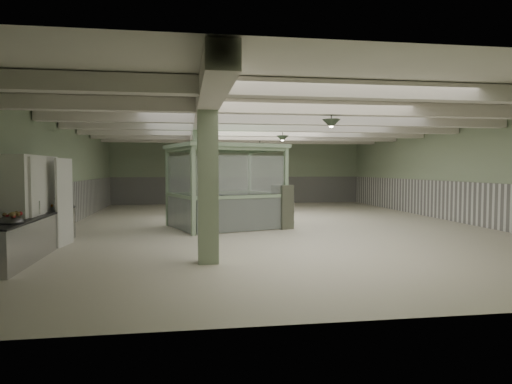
{
  "coord_description": "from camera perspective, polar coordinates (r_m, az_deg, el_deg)",
  "views": [
    {
      "loc": [
        -2.97,
        -15.56,
        1.99
      ],
      "look_at": [
        -0.93,
        -2.5,
        1.3
      ],
      "focal_mm": 32.0,
      "sensor_mm": 36.0,
      "label": 1
    }
  ],
  "objects": [
    {
      "name": "floor",
      "position": [
        15.97,
        1.93,
        -4.17
      ],
      "size": [
        20.0,
        20.0,
        0.0
      ],
      "primitive_type": "plane",
      "color": "silver",
      "rests_on": "ground"
    },
    {
      "name": "ceiling",
      "position": [
        15.93,
        1.95,
        8.79
      ],
      "size": [
        14.0,
        20.0,
        0.02
      ],
      "primitive_type": "cube",
      "color": "white",
      "rests_on": "wall_back"
    },
    {
      "name": "wall_back",
      "position": [
        25.74,
        -2.25,
        2.57
      ],
      "size": [
        14.0,
        0.02,
        3.6
      ],
      "primitive_type": "cube",
      "color": "#92A584",
      "rests_on": "floor"
    },
    {
      "name": "wall_front",
      "position": [
        6.31,
        19.25,
        1.08
      ],
      "size": [
        14.0,
        0.02,
        3.6
      ],
      "primitive_type": "cube",
      "color": "#92A584",
      "rests_on": "floor"
    },
    {
      "name": "wall_left",
      "position": [
        16.08,
        -23.4,
        2.07
      ],
      "size": [
        0.02,
        20.0,
        3.6
      ],
      "primitive_type": "cube",
      "color": "#92A584",
      "rests_on": "floor"
    },
    {
      "name": "wall_right",
      "position": [
        18.49,
        23.79,
        2.15
      ],
      "size": [
        0.02,
        20.0,
        3.6
      ],
      "primitive_type": "cube",
      "color": "#92A584",
      "rests_on": "floor"
    },
    {
      "name": "wainscot_left",
      "position": [
        16.12,
        -23.23,
        -1.67
      ],
      "size": [
        0.05,
        19.9,
        1.5
      ],
      "primitive_type": "cube",
      "color": "silver",
      "rests_on": "floor"
    },
    {
      "name": "wainscot_right",
      "position": [
        18.51,
        23.66,
        -1.1
      ],
      "size": [
        0.05,
        19.9,
        1.5
      ],
      "primitive_type": "cube",
      "color": "silver",
      "rests_on": "floor"
    },
    {
      "name": "wainscot_back",
      "position": [
        25.74,
        -2.24,
        0.23
      ],
      "size": [
        13.9,
        0.05,
        1.5
      ],
      "primitive_type": "cube",
      "color": "silver",
      "rests_on": "floor"
    },
    {
      "name": "girder",
      "position": [
        15.63,
        -7.18,
        8.07
      ],
      "size": [
        0.45,
        19.9,
        0.4
      ],
      "primitive_type": "cube",
      "color": "silver",
      "rests_on": "ceiling"
    },
    {
      "name": "beam_a",
      "position": [
        8.71,
        11.49,
        12.37
      ],
      "size": [
        13.9,
        0.35,
        0.32
      ],
      "primitive_type": "cube",
      "color": "silver",
      "rests_on": "ceiling"
    },
    {
      "name": "beam_b",
      "position": [
        11.07,
        6.9,
        10.39
      ],
      "size": [
        13.9,
        0.35,
        0.32
      ],
      "primitive_type": "cube",
      "color": "silver",
      "rests_on": "ceiling"
    },
    {
      "name": "beam_c",
      "position": [
        13.47,
        3.97,
        9.07
      ],
      "size": [
        13.9,
        0.35,
        0.32
      ],
      "primitive_type": "cube",
      "color": "silver",
      "rests_on": "ceiling"
    },
    {
      "name": "beam_d",
      "position": [
        15.91,
        1.95,
        8.15
      ],
      "size": [
        13.9,
        0.35,
        0.32
      ],
      "primitive_type": "cube",
      "color": "silver",
      "rests_on": "ceiling"
    },
    {
      "name": "beam_e",
      "position": [
        18.36,
        0.47,
        7.46
      ],
      "size": [
        13.9,
        0.35,
        0.32
      ],
      "primitive_type": "cube",
      "color": "silver",
      "rests_on": "ceiling"
    },
    {
      "name": "beam_f",
      "position": [
        20.83,
        -0.65,
        6.93
      ],
      "size": [
        13.9,
        0.35,
        0.32
      ],
      "primitive_type": "cube",
      "color": "silver",
      "rests_on": "ceiling"
    },
    {
      "name": "beam_g",
      "position": [
        23.3,
        -1.54,
        6.51
      ],
      "size": [
        13.9,
        0.35,
        0.32
      ],
      "primitive_type": "cube",
      "color": "silver",
      "rests_on": "ceiling"
    },
    {
      "name": "column_a",
      "position": [
        9.58,
        -6.04,
        1.83
      ],
      "size": [
        0.42,
        0.42,
        3.6
      ],
      "primitive_type": "cube",
      "color": "#99AD8B",
      "rests_on": "floor"
    },
    {
      "name": "column_b",
      "position": [
        14.57,
        -7.02,
        2.22
      ],
      "size": [
        0.42,
        0.42,
        3.6
      ],
      "primitive_type": "cube",
      "color": "#99AD8B",
      "rests_on": "floor"
    },
    {
      "name": "column_c",
      "position": [
        19.57,
        -7.5,
        2.41
      ],
      "size": [
        0.42,
        0.42,
        3.6
      ],
      "primitive_type": "cube",
      "color": "#99AD8B",
      "rests_on": "floor"
    },
    {
      "name": "column_d",
      "position": [
        23.57,
        -7.74,
        2.5
      ],
      "size": [
        0.42,
        0.42,
        3.6
      ],
      "primitive_type": "cube",
      "color": "#99AD8B",
      "rests_on": "floor"
    },
    {
      "name": "pendant_front",
      "position": [
        11.17,
        9.39,
        8.39
      ],
      "size": [
        0.44,
        0.44,
        0.22
      ],
      "primitive_type": "cone",
      "rotation": [
        3.14,
        0.0,
        0.0
      ],
      "color": "#334131",
      "rests_on": "ceiling"
    },
    {
      "name": "pendant_mid",
      "position": [
        16.47,
        3.34,
        6.68
      ],
      "size": [
        0.44,
        0.44,
        0.22
      ],
      "primitive_type": "cone",
      "rotation": [
        3.14,
        0.0,
        0.0
      ],
      "color": "#334131",
      "rests_on": "ceiling"
    },
    {
      "name": "pendant_back",
      "position": [
        21.37,
        0.49,
        5.83
      ],
      "size": [
        0.44,
        0.44,
        0.22
      ],
      "primitive_type": "cone",
      "rotation": [
        3.14,
        0.0,
        0.0
      ],
      "color": "#334131",
      "rests_on": "ceiling"
    },
    {
      "name": "prep_counter",
      "position": [
        11.82,
        -26.45,
        -4.76
      ],
      "size": [
        0.9,
        5.17,
        0.91
      ],
      "color": "#ADADB1",
      "rests_on": "floor"
    },
    {
      "name": "pitcher_near",
      "position": [
        11.57,
        -27.21,
        -2.05
      ],
      "size": [
        0.26,
        0.27,
        0.28
      ],
      "primitive_type": null,
      "rotation": [
        0.0,
        0.0,
        -0.35
      ],
      "color": "#ADADB1",
      "rests_on": "prep_counter"
    },
    {
      "name": "pitcher_far",
      "position": [
        13.56,
        -24.44,
        -1.28
      ],
      "size": [
        0.22,
        0.25,
        0.29
      ],
      "primitive_type": null,
      "rotation": [
        0.0,
        0.0,
        -0.12
      ],
      "color": "#ADADB1",
      "rests_on": "prep_counter"
    },
    {
      "name": "veg_colander",
      "position": [
        10.17,
        -28.34,
        -2.92
      ],
      "size": [
        0.61,
        0.61,
        0.22
      ],
      "primitive_type": null,
      "rotation": [
        0.0,
        0.0,
        0.35
      ],
      "color": "#3E3D42",
      "rests_on": "prep_counter"
    },
    {
      "name": "orange_bowl",
      "position": [
        12.71,
        -24.51,
        -1.97
      ],
      "size": [
        0.37,
        0.37,
        0.1
      ],
      "primitive_type": "cylinder",
      "rotation": [
        0.0,
        0.0,
        -0.38
      ],
      "color": "#B2B2B7",
      "rests_on": "prep_counter"
    },
    {
      "name": "walkin_cooler",
      "position": [
        12.15,
        -26.34,
        -1.08
      ],
      "size": [
        0.9,
        2.61,
        2.39
      ],
      "color": "white",
      "rests_on": "floor"
    },
    {
      "name": "guard_booth",
      "position": [
        15.31,
        -3.9,
        2.46
      ],
      "size": [
        4.16,
        3.83,
        2.77
      ],
      "rotation": [
        0.0,
        0.0,
        0.32
      ],
      "color": "#92AF8C",
      "rests_on": "floor"
    },
    {
      "name": "filing_cabinet",
      "position": [
        15.11,
        3.32,
        -1.84
      ],
      "size": [
        0.69,
        0.79,
        1.44
      ],
      "primitive_type": "cube",
      "rotation": [
        0.0,
        0.0,
        0.4
      ],
      "color": "#5E6252",
      "rests_on": "floor"
    }
  ]
}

